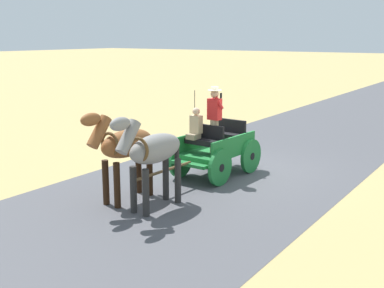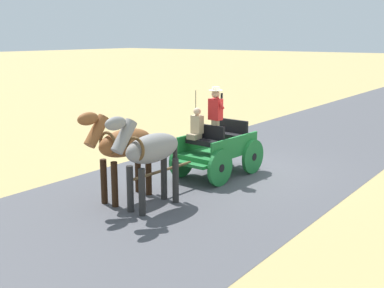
{
  "view_description": "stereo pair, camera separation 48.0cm",
  "coord_description": "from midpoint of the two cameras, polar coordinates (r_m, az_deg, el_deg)",
  "views": [
    {
      "loc": [
        -6.54,
        11.87,
        3.8
      ],
      "look_at": [
        0.25,
        1.92,
        1.1
      ],
      "focal_mm": 45.4,
      "sensor_mm": 36.0,
      "label": 1
    },
    {
      "loc": [
        -6.93,
        11.59,
        3.8
      ],
      "look_at": [
        0.25,
        1.92,
        1.1
      ],
      "focal_mm": 45.4,
      "sensor_mm": 36.0,
      "label": 2
    }
  ],
  "objects": [
    {
      "name": "horse_drawn_carriage",
      "position": [
        13.31,
        1.67,
        -0.33
      ],
      "size": [
        1.53,
        4.51,
        2.5
      ],
      "color": "#1E7233",
      "rests_on": "ground"
    },
    {
      "name": "road_surface",
      "position": [
        14.05,
        4.3,
        -3.08
      ],
      "size": [
        6.62,
        160.0,
        0.01
      ],
      "primitive_type": "cube",
      "color": "#4C4C51",
      "rests_on": "ground"
    },
    {
      "name": "traffic_cone",
      "position": [
        17.69,
        0.01,
        1.06
      ],
      "size": [
        0.32,
        0.32,
        0.5
      ],
      "primitive_type": "cone",
      "color": "orange",
      "rests_on": "ground"
    },
    {
      "name": "horse_near_side",
      "position": [
        10.65,
        -5.97,
        -0.88
      ],
      "size": [
        0.63,
        2.13,
        2.21
      ],
      "color": "gray",
      "rests_on": "ground"
    },
    {
      "name": "ground_plane",
      "position": [
        14.05,
        4.3,
        -3.1
      ],
      "size": [
        200.0,
        200.0,
        0.0
      ],
      "primitive_type": "plane",
      "color": "tan"
    },
    {
      "name": "horse_off_side",
      "position": [
        11.25,
        -9.22,
        -0.24
      ],
      "size": [
        0.63,
        2.13,
        2.21
      ],
      "color": "brown",
      "rests_on": "ground"
    }
  ]
}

